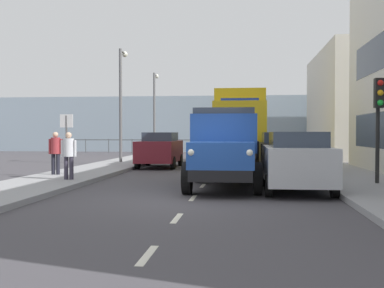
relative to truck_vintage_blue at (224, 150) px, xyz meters
The scene contains 18 objects.
ground_plane 6.41m from the truck_vintage_blue, 83.43° to the right, with size 80.00×80.00×0.00m, color #423F44.
sidewalk_left 7.73m from the truck_vintage_blue, 125.03° to the right, with size 2.71×37.71×0.15m, color gray.
sidewalk_right 8.63m from the truck_vintage_blue, 47.03° to the right, with size 2.71×37.71×0.15m, color gray.
road_centreline_markings 5.96m from the truck_vintage_blue, 82.91° to the right, with size 0.12×32.98×0.01m.
building_far_block 22.00m from the truck_vintage_blue, 114.50° to the right, with size 6.64×12.41×7.33m.
sea_horizon 28.16m from the truck_vintage_blue, 88.53° to the right, with size 80.00×0.80×5.00m, color #8C9EAD.
seawall_railing 24.53m from the truck_vintage_blue, 88.32° to the right, with size 28.08×0.08×1.20m.
truck_vintage_blue is the anchor object (origin of this frame).
lorry_cargo_yellow 10.71m from the truck_vintage_blue, 92.04° to the right, with size 2.58×8.20×3.87m.
car_silver_kerbside_near 2.15m from the truck_vintage_blue, 168.15° to the left, with size 1.87×4.09×1.72m.
car_black_kerbside_1 5.75m from the truck_vintage_blue, 111.28° to the right, with size 1.88×4.21×1.72m.
car_maroon_oppositeside_0 9.42m from the truck_vintage_blue, 68.01° to the right, with size 1.85×4.06×1.72m.
pedestrian_near_railing 5.26m from the truck_vintage_blue, ahead, with size 0.53×0.34×1.57m.
pedestrian_in_dark_coat 6.89m from the truck_vintage_blue, 22.57° to the right, with size 0.53×0.34×1.58m.
traffic_light_near 4.89m from the truck_vintage_blue, behind, with size 0.28×0.41×3.20m.
lamp_post_promenade 12.60m from the truck_vintage_blue, 60.88° to the right, with size 0.32×1.14×6.06m.
lamp_post_far 20.99m from the truck_vintage_blue, 73.47° to the right, with size 0.32×1.14×5.93m.
street_sign 6.86m from the truck_vintage_blue, 26.77° to the right, with size 0.50×0.07×2.25m.
Camera 1 is at (-1.33, 11.73, 1.69)m, focal length 44.47 mm.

